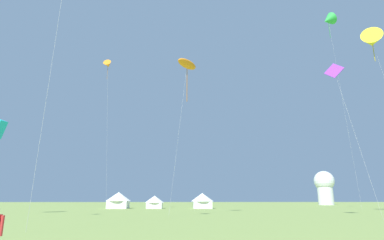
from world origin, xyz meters
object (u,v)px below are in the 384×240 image
Objects in this scene: kite_orange_parafoil at (187,64)px; observatory_dome at (325,186)px; festival_tent_left at (118,199)px; festival_tent_right at (202,200)px; kite_green_delta at (328,20)px; kite_purple_diamond at (335,72)px; kite_orange_delta at (108,65)px; kite_yellow_delta at (372,40)px; festival_tent_center at (155,201)px.

kite_orange_parafoil reaches higher than observatory_dome.
festival_tent_right is (17.28, -0.00, -0.11)m from festival_tent_left.
observatory_dome is at bearing 39.89° from festival_tent_right.
festival_tent_left is at bearing 166.15° from kite_green_delta.
kite_purple_diamond is 0.60× the size of kite_orange_delta.
kite_yellow_delta is at bearing -47.87° from festival_tent_right.
kite_green_delta reaches higher than kite_orange_delta.
kite_yellow_delta is 5.52× the size of festival_tent_right.
kite_green_delta is 56.75m from festival_tent_left.
kite_purple_diamond is at bearing -118.24° from kite_green_delta.
festival_tent_center is (-6.13, 27.29, -18.23)m from kite_orange_parafoil.
kite_yellow_delta is 1.29× the size of kite_orange_parafoil.
kite_green_delta is at bearing 61.76° from kite_purple_diamond.
kite_orange_delta is at bearing 179.53° from kite_green_delta.
observatory_dome is (61.07, 45.53, -21.10)m from kite_orange_delta.
festival_tent_right is (-23.45, 25.93, -22.78)m from kite_yellow_delta.
kite_green_delta reaches higher than festival_tent_center.
festival_tent_center is 63.15m from observatory_dome.
festival_tent_right is at bearing 110.35° from kite_purple_diamond.
kite_orange_parafoil is at bearing -126.30° from observatory_dome.
kite_orange_delta is 5.91× the size of festival_tent_right.
observatory_dome is at bearing 67.04° from kite_purple_diamond.
kite_yellow_delta is at bearing -97.71° from kite_green_delta.
kite_purple_diamond is at bearing -56.65° from festival_tent_center.
festival_tent_center is 0.37× the size of observatory_dome.
kite_orange_delta is (-31.54, 24.17, 11.37)m from kite_purple_diamond.
observatory_dome reaches higher than festival_tent_left.
festival_tent_right is (-12.74, 34.36, -14.03)m from kite_purple_diamond.
kite_orange_delta is at bearing 131.36° from kite_orange_parafoil.
kite_orange_parafoil is 35.30m from festival_tent_left.
festival_tent_left is 69.37m from observatory_dome.
kite_yellow_delta reaches higher than festival_tent_left.
kite_yellow_delta is at bearing -37.89° from festival_tent_center.
kite_green_delta is 51.67m from festival_tent_center.
kite_orange_delta is 27.31m from festival_tent_left.
kite_purple_diamond is 41.33m from kite_orange_delta.
festival_tent_right reaches higher than festival_tent_center.
kite_orange_parafoil is (-27.19, -1.37, -4.84)m from kite_yellow_delta.
observatory_dome is at bearing 53.70° from kite_orange_parafoil.
kite_orange_parafoil is 78.90m from observatory_dome.
kite_orange_delta is 7.12× the size of festival_tent_center.
kite_purple_diamond is at bearing -48.86° from festival_tent_left.
kite_orange_delta reaches higher than festival_tent_right.
festival_tent_right is at bearing 82.19° from kite_orange_parafoil.
kite_orange_parafoil is 1.88× the size of observatory_dome.
kite_yellow_delta reaches higher than festival_tent_right.
kite_green_delta reaches higher than festival_tent_right.
kite_orange_parafoil is 38.17m from kite_green_delta.
kite_orange_delta reaches higher than kite_yellow_delta.
kite_yellow_delta is 0.67× the size of kite_green_delta.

